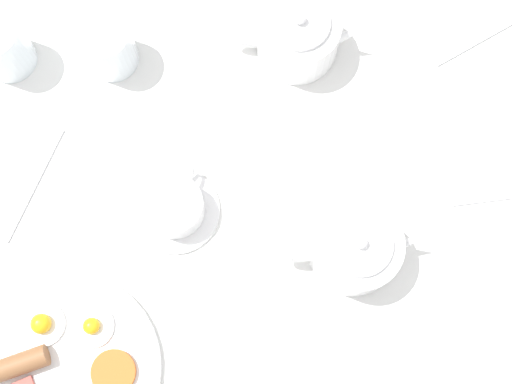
% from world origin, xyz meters
% --- Properties ---
extents(ground_plane, '(8.00, 8.00, 0.00)m').
position_xyz_m(ground_plane, '(0.00, 0.00, 0.00)').
color(ground_plane, '#4C4742').
extents(table, '(0.92, 1.22, 0.75)m').
position_xyz_m(table, '(0.00, 0.00, 0.68)').
color(table, white).
rests_on(table, ground_plane).
extents(breakfast_plate, '(0.28, 0.28, 0.04)m').
position_xyz_m(breakfast_plate, '(-0.24, 0.29, 0.76)').
color(breakfast_plate, white).
rests_on(breakfast_plate, table).
extents(teapot_near, '(0.13, 0.21, 0.11)m').
position_xyz_m(teapot_near, '(0.24, -0.07, 0.80)').
color(teapot_near, white).
rests_on(teapot_near, table).
extents(teapot_far, '(0.13, 0.21, 0.11)m').
position_xyz_m(teapot_far, '(-0.10, -0.14, 0.80)').
color(teapot_far, white).
rests_on(teapot_far, table).
extents(teacup_with_saucer_left, '(0.13, 0.13, 0.06)m').
position_xyz_m(teacup_with_saucer_left, '(-0.02, 0.12, 0.78)').
color(teacup_with_saucer_left, white).
rests_on(teacup_with_saucer_left, table).
extents(water_glass_tall, '(0.08, 0.08, 0.09)m').
position_xyz_m(water_glass_tall, '(0.23, 0.22, 0.80)').
color(water_glass_tall, white).
rests_on(water_glass_tall, table).
extents(water_glass_short, '(0.08, 0.08, 0.10)m').
position_xyz_m(water_glass_short, '(0.24, 0.38, 0.80)').
color(water_glass_short, white).
rests_on(water_glass_short, table).
extents(fork_by_plate, '(0.03, 0.17, 0.00)m').
position_xyz_m(fork_by_plate, '(-0.02, -0.38, 0.75)').
color(fork_by_plate, silver).
rests_on(fork_by_plate, table).
extents(knife_by_plate, '(0.18, 0.09, 0.00)m').
position_xyz_m(knife_by_plate, '(0.03, 0.34, 0.75)').
color(knife_by_plate, silver).
rests_on(knife_by_plate, table).
extents(spoon_for_tea, '(0.09, 0.15, 0.00)m').
position_xyz_m(spoon_for_tea, '(0.24, -0.37, 0.75)').
color(spoon_for_tea, silver).
rests_on(spoon_for_tea, table).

